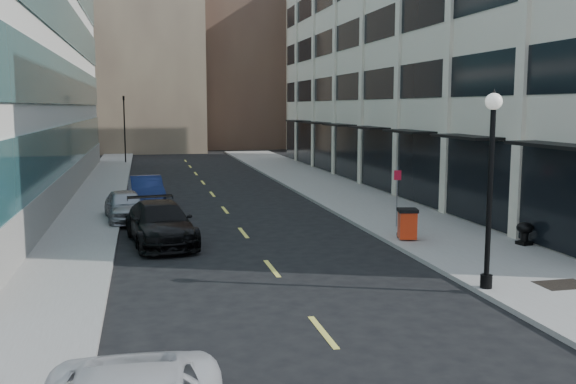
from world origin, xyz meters
name	(u,v)px	position (x,y,z in m)	size (l,w,h in m)	color
ground	(350,366)	(0.00, 0.00, 0.00)	(160.00, 160.00, 0.00)	black
sidewalk_right	(366,204)	(7.50, 20.00, 0.07)	(5.00, 80.00, 0.15)	gray
sidewalk_left	(90,213)	(-6.50, 20.00, 0.07)	(3.00, 80.00, 0.15)	gray
building_right	(470,47)	(16.94, 26.99, 8.99)	(15.30, 46.50, 18.25)	beige
skyline_tan_near	(139,31)	(-4.00, 68.00, 14.00)	(14.00, 18.00, 28.00)	#958161
skyline_brown	(234,13)	(8.00, 72.00, 17.00)	(12.00, 16.00, 34.00)	brown
skyline_tan_far	(62,61)	(-14.00, 78.00, 11.00)	(12.00, 14.00, 22.00)	#958161
skyline_stone	(322,67)	(18.00, 66.00, 10.00)	(10.00, 14.00, 20.00)	beige
grate_far	(563,285)	(7.60, 3.80, 0.15)	(1.40, 1.00, 0.01)	black
road_centerline	(233,220)	(0.00, 17.00, 0.01)	(0.15, 68.20, 0.01)	#D8CC4C
traffic_signal	(124,100)	(-5.50, 48.00, 5.72)	(0.66, 0.66, 6.98)	black
car_black_pickup	(160,223)	(-3.38, 12.61, 0.79)	(2.21, 5.43, 1.58)	black
car_silver_sedan	(125,206)	(-4.80, 17.79, 0.72)	(1.70, 4.23, 1.44)	gray
car_blue_sedan	(146,191)	(-3.84, 22.58, 0.77)	(1.62, 4.65, 1.53)	#121D46
trash_bin	(407,223)	(5.78, 10.62, 0.79)	(0.88, 0.90, 1.19)	red
lamppost	(491,173)	(5.30, 4.00, 3.39)	(0.46, 0.46, 5.51)	black
sign_post	(397,188)	(6.40, 13.19, 1.78)	(0.29, 0.13, 2.55)	slate
urn_planter	(525,231)	(9.60, 8.81, 0.66)	(0.61, 0.61, 0.84)	black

